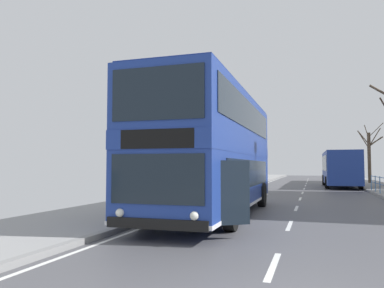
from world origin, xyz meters
The scene contains 3 objects.
double_decker_bus_main centered at (-2.69, 9.01, 2.27)m, with size 3.31×10.81×4.32m.
background_bus_far_lane centered at (2.86, 30.12, 1.62)m, with size 2.78×9.78×2.95m.
bare_tree_far_01 centered at (5.97, 36.46, 2.93)m, with size 2.17×2.90×5.77m.
Camera 1 is at (0.70, -4.29, 1.75)m, focal length 35.55 mm.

